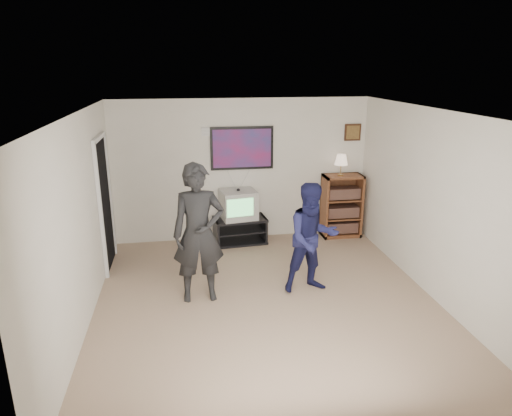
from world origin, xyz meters
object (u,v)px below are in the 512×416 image
object	(u,v)px
media_stand	(240,230)
crt_television	(238,204)
person_tall	(199,234)
bookshelf	(341,206)
person_short	(312,238)

from	to	relation	value
media_stand	crt_television	bearing A→B (deg)	174.56
person_tall	crt_television	bearing A→B (deg)	66.78
bookshelf	person_short	bearing A→B (deg)	-119.52
media_stand	bookshelf	size ratio (longest dim) A/B	0.83
media_stand	crt_television	size ratio (longest dim) A/B	1.62
bookshelf	person_short	world-z (taller)	person_short
person_tall	person_short	size ratio (longest dim) A/B	1.20
crt_television	bookshelf	bearing A→B (deg)	-7.20
person_tall	media_stand	bearing A→B (deg)	66.24
crt_television	person_short	distance (m)	2.09
media_stand	crt_television	xyz separation A→B (m)	(-0.02, -0.00, 0.48)
person_tall	person_short	xyz separation A→B (m)	(1.54, -0.01, -0.16)
crt_television	media_stand	bearing A→B (deg)	-8.71
person_tall	person_short	distance (m)	1.54
media_stand	bookshelf	xyz separation A→B (m)	(1.88, 0.05, 0.35)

